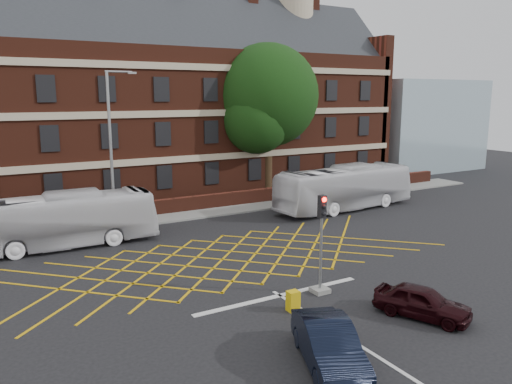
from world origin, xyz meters
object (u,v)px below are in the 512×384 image
street_lamp (113,178)px  utility_cabinet (293,301)px  bus_right (345,188)px  traffic_light_near (321,253)px  bus_left (55,221)px  car_navy (329,345)px  deciduous_tree (267,103)px  car_maroon (422,302)px

street_lamp → utility_cabinet: 15.60m
bus_right → traffic_light_near: bearing=132.1°
bus_left → car_navy: bearing=-161.1°
bus_right → deciduous_tree: deciduous_tree is taller
deciduous_tree → street_lamp: size_ratio=1.30×
deciduous_tree → street_lamp: 16.57m
deciduous_tree → traffic_light_near: bearing=-115.5°
deciduous_tree → car_maroon: bearing=-107.8°
bus_right → car_navy: (-14.80, -16.85, -0.91)m
traffic_light_near → street_lamp: bearing=109.8°
bus_right → street_lamp: street_lamp is taller
bus_right → car_navy: bus_right is taller
car_maroon → traffic_light_near: 4.48m
bus_right → car_maroon: 18.50m
bus_left → deciduous_tree: (18.45, 7.79, 6.21)m
bus_left → deciduous_tree: size_ratio=0.87×
bus_right → deciduous_tree: bearing=7.3°
car_maroon → street_lamp: bearing=87.1°
bus_left → utility_cabinet: bus_left is taller
car_maroon → utility_cabinet: bearing=119.1°
deciduous_tree → bus_right: bearing=-78.4°
street_lamp → bus_left: bearing=-157.5°
bus_right → traffic_light_near: size_ratio=2.72×
traffic_light_near → car_maroon: bearing=-64.3°
car_maroon → utility_cabinet: (-3.94, 2.95, -0.21)m
bus_left → car_maroon: bus_left is taller
bus_right → utility_cabinet: (-13.44, -12.89, -1.22)m
car_maroon → traffic_light_near: (-1.88, 3.91, 1.15)m
bus_right → car_navy: 22.45m
deciduous_tree → street_lamp: (-14.73, -6.25, -4.30)m
traffic_light_near → street_lamp: 15.03m
car_navy → car_maroon: (5.30, 1.01, -0.10)m
deciduous_tree → street_lamp: deciduous_tree is taller
car_maroon → street_lamp: size_ratio=0.37×
car_maroon → bus_right: bearing=35.0°
car_maroon → traffic_light_near: bearing=91.6°
car_navy → utility_cabinet: size_ratio=5.33×
deciduous_tree → utility_cabinet: (-11.73, -21.26, -7.34)m
car_maroon → utility_cabinet: car_maroon is taller
car_maroon → street_lamp: 19.46m
bus_left → car_maroon: size_ratio=3.04×
car_navy → deciduous_tree: 29.27m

